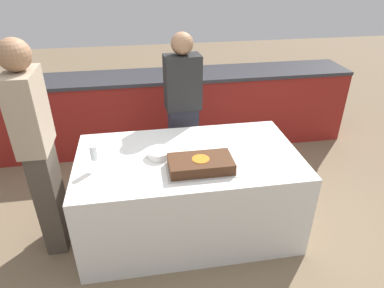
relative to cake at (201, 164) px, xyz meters
The scene contains 9 objects.
ground_plane 0.83m from the cake, 105.55° to the left, with size 14.00×14.00×0.00m, color #7A664C.
back_counter 1.82m from the cake, 91.91° to the left, with size 4.40×0.58×0.92m.
dining_table 0.48m from the cake, 105.55° to the left, with size 1.79×0.99×0.75m.
cake is the anchor object (origin of this frame).
plate_stack 0.37m from the cake, 141.40° to the left, with size 0.19×0.19×0.06m.
wine_glass 0.79m from the cake, behind, with size 0.07×0.07×0.20m.
side_plate_near_cake 0.29m from the cake, 86.93° to the left, with size 0.18×0.18×0.00m.
person_cutting_cake 0.93m from the cake, 90.00° to the left, with size 0.35×0.23×1.57m.
person_seated_left 1.20m from the cake, 169.66° to the left, with size 0.22×0.36×1.72m.
Camera 1 is at (-0.35, -2.32, 2.18)m, focal length 32.00 mm.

